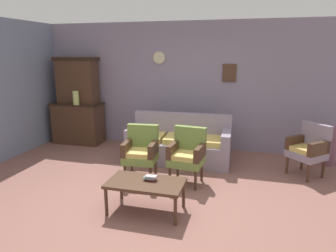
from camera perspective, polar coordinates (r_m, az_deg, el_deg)
name	(u,v)px	position (r m, az deg, el deg)	size (l,w,h in m)	color
ground_plane	(149,198)	(4.55, -3.66, -13.37)	(7.68, 7.68, 0.00)	#84564C
wall_back_with_decor	(187,86)	(6.63, 3.51, 7.49)	(6.40, 0.09, 2.70)	gray
side_cabinet	(78,123)	(7.34, -16.47, 0.55)	(1.16, 0.55, 0.93)	#472D1E
cabinet_upper_hutch	(77,80)	(7.26, -16.67, 8.28)	(0.99, 0.38, 1.03)	#472D1E
vase_on_cabinet	(76,98)	(7.04, -16.89, 5.09)	(0.14, 0.14, 0.31)	#B5C26A
floral_couch	(180,145)	(5.87, 2.18, -3.55)	(1.95, 0.86, 0.90)	gray
armchair_near_couch_end	(141,150)	(5.02, -5.09, -4.55)	(0.56, 0.54, 0.90)	olive
armchair_near_cabinet	(187,153)	(4.88, 3.64, -5.09)	(0.57, 0.54, 0.90)	olive
wingback_chair_by_fireplace	(309,147)	(5.67, 24.93, -3.68)	(0.71, 0.71, 0.90)	gray
coffee_table	(146,185)	(4.07, -4.20, -10.94)	(1.00, 0.56, 0.42)	#472D1E
book_stack_on_table	(151,178)	(4.07, -3.26, -9.65)	(0.17, 0.10, 0.07)	#E34466
floor_vase_by_wall	(331,146)	(6.40, 28.30, -3.36)	(0.22, 0.22, 0.74)	#7C4F5E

